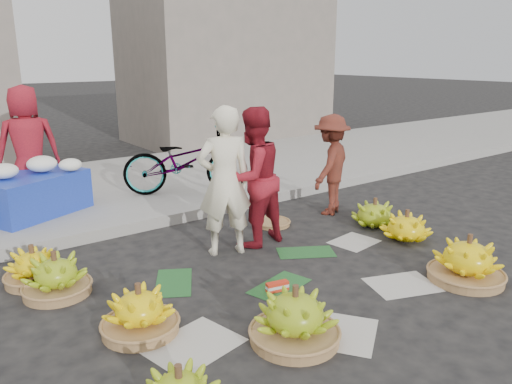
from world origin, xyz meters
TOP-DOWN VIEW (x-y plane):
  - ground at (0.00, 0.00)m, footprint 80.00×80.00m
  - curb at (0.00, 2.20)m, footprint 40.00×0.25m
  - sidewalk at (0.00, 4.30)m, footprint 40.00×4.00m
  - building_right at (4.50, 7.70)m, footprint 5.00×3.00m
  - newspaper_scatter at (0.00, -0.80)m, footprint 3.20×1.80m
  - banana_leaves at (-0.10, 0.20)m, footprint 2.00×1.00m
  - banana_bunch_0 at (-1.55, -0.17)m, footprint 0.63×0.63m
  - banana_bunch_2 at (-0.61, -1.02)m, footprint 0.78×0.78m
  - banana_bunch_3 at (1.51, -1.21)m, footprint 0.74×0.74m
  - banana_bunch_4 at (1.97, -0.12)m, footprint 0.64×0.64m
  - banana_bunch_5 at (2.07, 0.47)m, footprint 0.75×0.75m
  - banana_bunch_6 at (-1.90, 0.94)m, footprint 0.62×0.62m
  - banana_bunch_7 at (-2.01, 1.33)m, footprint 0.57×0.57m
  - basket_spare at (0.99, 1.29)m, footprint 0.57×0.57m
  - incense_stack at (-0.18, -0.27)m, footprint 0.23×0.11m
  - vendor_cream at (-0.04, 0.86)m, footprint 0.72×0.58m
  - vendor_red at (0.38, 0.90)m, footprint 0.88×0.73m
  - man_striped at (1.98, 1.23)m, footprint 1.06×0.88m
  - flower_table at (-1.52, 3.31)m, footprint 1.53×1.29m
  - flower_vendor at (-1.41, 3.83)m, footprint 0.90×0.65m
  - bicycle at (0.67, 3.04)m, footprint 1.41×2.02m

SIDE VIEW (x-z plane):
  - ground at x=0.00m, z-range 0.00..0.00m
  - newspaper_scatter at x=0.00m, z-range 0.00..0.01m
  - banana_leaves at x=-0.10m, z-range 0.00..0.01m
  - basket_spare at x=0.99m, z-range 0.00..0.05m
  - incense_stack at x=-0.18m, z-range 0.01..0.10m
  - sidewalk at x=0.00m, z-range 0.00..0.12m
  - curb at x=0.00m, z-range 0.00..0.15m
  - banana_bunch_7 at x=-2.01m, z-range -0.03..0.37m
  - banana_bunch_5 at x=2.07m, z-range -0.02..0.36m
  - banana_bunch_4 at x=1.97m, z-range -0.02..0.37m
  - banana_bunch_6 at x=-1.90m, z-range -0.03..0.40m
  - banana_bunch_0 at x=-1.55m, z-range -0.03..0.40m
  - banana_bunch_2 at x=-0.61m, z-range -0.03..0.45m
  - banana_bunch_3 at x=1.51m, z-range -0.03..0.46m
  - flower_table at x=-1.52m, z-range 0.05..0.81m
  - bicycle at x=0.67m, z-range 0.12..1.13m
  - man_striped at x=1.98m, z-range 0.00..1.42m
  - vendor_red at x=0.38m, z-range 0.00..1.65m
  - vendor_cream at x=-0.04m, z-range 0.00..1.69m
  - flower_vendor at x=-1.41m, z-range 0.12..1.82m
  - building_right at x=4.50m, z-range 0.00..5.00m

